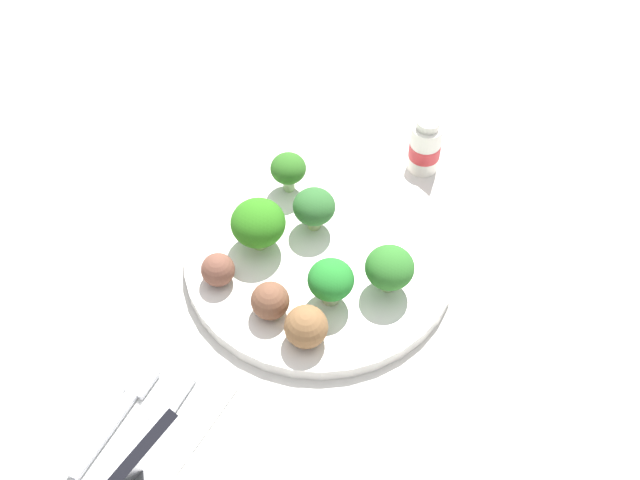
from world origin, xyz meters
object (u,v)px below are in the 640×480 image
Objects in this scene: plate at (320,257)px; napkin at (129,432)px; meatball_far_rim at (269,300)px; meatball_front_right at (218,270)px; broccoli_floret_center at (258,223)px; broccoli_floret_mid_right at (288,169)px; knife at (149,433)px; broccoli_floret_front_right at (331,281)px; broccoli_floret_front_left at (390,267)px; yogurt_bottle at (425,147)px; broccoli_floret_back_right at (314,207)px; fork at (118,414)px; meatball_near_rim at (306,327)px.

plate is 1.65× the size of napkin.
meatball_far_rim reaches higher than plate.
broccoli_floret_center is at bearing -7.25° from meatball_front_right.
broccoli_floret_mid_right is 0.31m from knife.
knife reaches higher than napkin.
broccoli_floret_mid_right is at bearing 50.14° from broccoli_floret_front_right.
broccoli_floret_front_left is 0.29m from napkin.
yogurt_bottle reaches higher than broccoli_floret_mid_right.
broccoli_floret_back_right is 0.12m from meatball_far_rim.
broccoli_floret_mid_right is 0.16m from meatball_far_rim.
meatball_front_right is at bearing 120.53° from broccoli_floret_front_left.
broccoli_floret_center is at bearing 79.83° from broccoli_floret_front_right.
plate is 0.26m from napkin.
meatball_far_rim is 0.31× the size of fork.
broccoli_floret_front_left is at bearing -59.47° from meatball_front_right.
broccoli_floret_center reaches higher than plate.
meatball_front_right reaches higher than napkin.
broccoli_floret_back_right is 0.87× the size of broccoli_floret_center.
yogurt_bottle is (0.26, -0.09, -0.00)m from meatball_front_right.
broccoli_floret_center is 0.47× the size of fork.
yogurt_bottle is at bearing -8.10° from napkin.
plate reaches higher than knife.
broccoli_floret_front_left is 1.26× the size of meatball_near_rim.
knife is (-0.20, 0.06, -0.04)m from broccoli_floret_front_right.
broccoli_floret_front_left is 0.18m from yogurt_bottle.
broccoli_floret_front_left is 0.17m from meatball_front_right.
broccoli_floret_front_left is at bearing -108.66° from broccoli_floret_mid_right.
plate is 8.27× the size of meatball_front_right.
broccoli_floret_front_right reaches higher than broccoli_floret_back_right.
napkin is at bearing 159.87° from broccoli_floret_front_right.
meatball_far_rim reaches higher than napkin.
broccoli_floret_mid_right is at bearing 71.34° from broccoli_floret_front_left.
knife is at bearing -87.76° from fork.
broccoli_floret_front_right reaches higher than plate.
meatball_front_right is at bearing 159.37° from broccoli_floret_back_right.
napkin is at bearing 152.88° from meatball_near_rim.
plate is 5.69× the size of broccoli_floret_back_right.
meatball_near_rim reaches higher than napkin.
broccoli_floret_center is 0.08m from meatball_far_rim.
broccoli_floret_back_right is 0.06m from broccoli_floret_mid_right.
meatball_far_rim is 0.52× the size of yogurt_bottle.
broccoli_floret_front_left is 0.27m from knife.
broccoli_floret_mid_right reaches higher than meatball_near_rim.
knife is 2.01× the size of yogurt_bottle.
broccoli_floret_mid_right is at bearing 54.42° from plate.
broccoli_floret_front_left reaches higher than meatball_far_rim.
meatball_far_rim is 0.90× the size of meatball_near_rim.
broccoli_floret_mid_right is 1.13× the size of meatball_near_rim.
broccoli_floret_center is 1.36× the size of meatball_near_rim.
meatball_far_rim is 0.22× the size of napkin.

